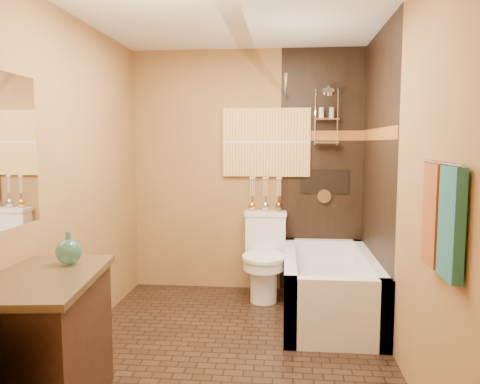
# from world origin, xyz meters

# --- Properties ---
(floor) EXTENTS (3.00, 3.00, 0.00)m
(floor) POSITION_xyz_m (0.00, 0.00, 0.00)
(floor) COLOR black
(floor) RESTS_ON ground
(wall_left) EXTENTS (0.02, 3.00, 2.50)m
(wall_left) POSITION_xyz_m (-1.20, 0.00, 1.25)
(wall_left) COLOR #AC7442
(wall_left) RESTS_ON floor
(wall_right) EXTENTS (0.02, 3.00, 2.50)m
(wall_right) POSITION_xyz_m (1.20, 0.00, 1.25)
(wall_right) COLOR #AC7442
(wall_right) RESTS_ON floor
(wall_back) EXTENTS (2.40, 0.02, 2.50)m
(wall_back) POSITION_xyz_m (0.00, 1.50, 1.25)
(wall_back) COLOR #AC7442
(wall_back) RESTS_ON floor
(wall_front) EXTENTS (2.40, 0.02, 2.50)m
(wall_front) POSITION_xyz_m (0.00, -1.50, 1.25)
(wall_front) COLOR #AC7442
(wall_front) RESTS_ON floor
(ceiling) EXTENTS (3.00, 3.00, 0.00)m
(ceiling) POSITION_xyz_m (0.00, 0.00, 2.50)
(ceiling) COLOR silver
(ceiling) RESTS_ON wall_back
(alcove_tile_back) EXTENTS (0.85, 0.01, 2.50)m
(alcove_tile_back) POSITION_xyz_m (0.78, 1.49, 1.25)
(alcove_tile_back) COLOR black
(alcove_tile_back) RESTS_ON wall_back
(alcove_tile_right) EXTENTS (0.01, 1.50, 2.50)m
(alcove_tile_right) POSITION_xyz_m (1.19, 0.75, 1.25)
(alcove_tile_right) COLOR black
(alcove_tile_right) RESTS_ON wall_right
(mosaic_band_back) EXTENTS (0.85, 0.01, 0.10)m
(mosaic_band_back) POSITION_xyz_m (0.78, 1.48, 1.62)
(mosaic_band_back) COLOR brown
(mosaic_band_back) RESTS_ON alcove_tile_back
(mosaic_band_right) EXTENTS (0.01, 1.50, 0.10)m
(mosaic_band_right) POSITION_xyz_m (1.18, 0.75, 1.62)
(mosaic_band_right) COLOR brown
(mosaic_band_right) RESTS_ON alcove_tile_right
(alcove_niche) EXTENTS (0.50, 0.01, 0.25)m
(alcove_niche) POSITION_xyz_m (0.80, 1.48, 1.15)
(alcove_niche) COLOR black
(alcove_niche) RESTS_ON alcove_tile_back
(shower_fixtures) EXTENTS (0.24, 0.33, 1.16)m
(shower_fixtures) POSITION_xyz_m (0.80, 1.38, 1.67)
(shower_fixtures) COLOR silver
(shower_fixtures) RESTS_ON floor
(curtain_rod) EXTENTS (0.03, 1.55, 0.03)m
(curtain_rod) POSITION_xyz_m (0.40, 0.75, 2.02)
(curtain_rod) COLOR silver
(curtain_rod) RESTS_ON wall_back
(towel_bar) EXTENTS (0.02, 0.55, 0.02)m
(towel_bar) POSITION_xyz_m (1.15, -1.05, 1.45)
(towel_bar) COLOR silver
(towel_bar) RESTS_ON wall_right
(towel_teal) EXTENTS (0.05, 0.22, 0.52)m
(towel_teal) POSITION_xyz_m (1.16, -1.18, 1.18)
(towel_teal) COLOR #1D6160
(towel_teal) RESTS_ON towel_bar
(towel_rust) EXTENTS (0.05, 0.22, 0.52)m
(towel_rust) POSITION_xyz_m (1.16, -0.92, 1.18)
(towel_rust) COLOR #97441B
(towel_rust) RESTS_ON towel_bar
(sunset_painting) EXTENTS (0.90, 0.04, 0.70)m
(sunset_painting) POSITION_xyz_m (0.20, 1.48, 1.55)
(sunset_painting) COLOR gold
(sunset_painting) RESTS_ON wall_back
(bathtub) EXTENTS (0.80, 1.50, 0.55)m
(bathtub) POSITION_xyz_m (0.80, 0.75, 0.22)
(bathtub) COLOR white
(bathtub) RESTS_ON floor
(toilet) EXTENTS (0.44, 0.64, 0.85)m
(toilet) POSITION_xyz_m (0.20, 1.20, 0.43)
(toilet) COLOR white
(toilet) RESTS_ON floor
(vanity) EXTENTS (0.68, 1.00, 0.82)m
(vanity) POSITION_xyz_m (-0.92, -1.00, 0.41)
(vanity) COLOR black
(vanity) RESTS_ON floor
(teal_bottle) EXTENTS (0.18, 0.18, 0.24)m
(teal_bottle) POSITION_xyz_m (-0.87, -0.75, 0.92)
(teal_bottle) COLOR #246D61
(teal_bottle) RESTS_ON vanity
(bud_vases) EXTENTS (0.34, 0.07, 0.34)m
(bud_vases) POSITION_xyz_m (0.20, 1.39, 1.03)
(bud_vases) COLOR gold
(bud_vases) RESTS_ON toilet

